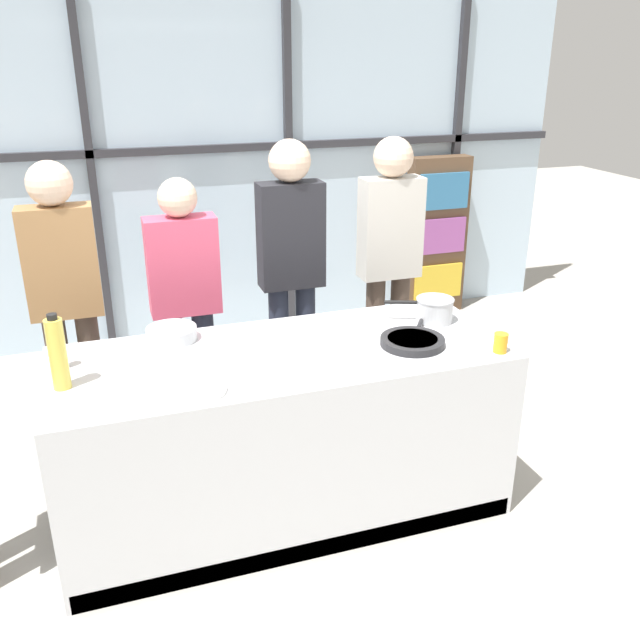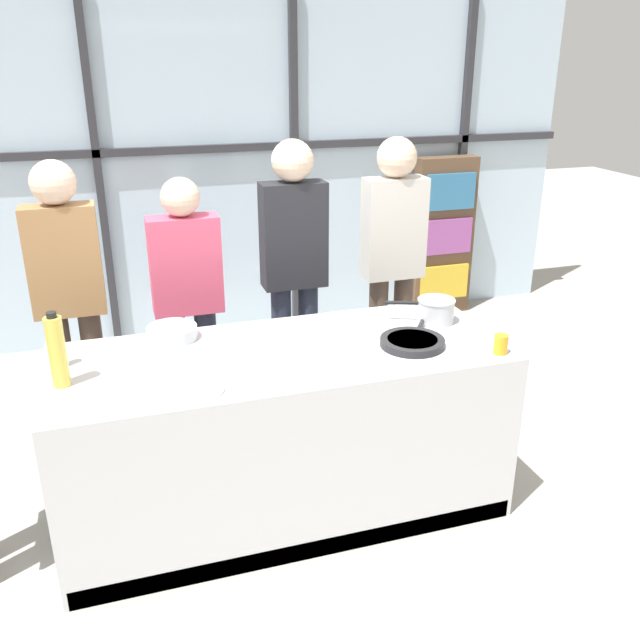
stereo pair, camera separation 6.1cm
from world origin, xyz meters
The scene contains 15 objects.
ground_plane centered at (0.00, 0.00, 0.00)m, with size 18.00×18.00×0.00m, color #ADA89E.
back_window_wall centered at (0.00, 2.56, 1.40)m, with size 6.40×0.10×2.80m.
bookshelf centered at (2.09, 2.37, 0.71)m, with size 0.55×0.19×1.41m.
demo_island centered at (0.00, 0.00, 0.45)m, with size 2.20×0.87×0.90m.
spectator_far_left centered at (-0.99, 0.96, 1.01)m, with size 0.39×0.24×1.72m.
spectator_center_left centered at (-0.33, 0.96, 0.91)m, with size 0.41×0.22×1.60m.
spectator_center_right centered at (0.33, 0.96, 1.05)m, with size 0.39×0.25×1.78m.
spectator_far_right centered at (0.99, 0.96, 1.04)m, with size 0.39×0.25×1.77m.
frying_pan centered at (0.64, -0.12, 0.92)m, with size 0.41×0.50×0.04m.
saucepan centered at (0.88, 0.13, 0.97)m, with size 0.36×0.21×0.13m.
white_plate centered at (-0.46, -0.28, 0.91)m, with size 0.26×0.26×0.01m, color white.
mixing_bowl centered at (-0.49, 0.32, 0.94)m, with size 0.25×0.25×0.07m.
oil_bottle centered at (-1.00, -0.06, 1.06)m, with size 0.08×0.08×0.34m.
pepper_grinder centered at (-1.01, 0.15, 0.99)m, with size 0.05×0.05×0.19m.
juice_glass_near centered at (1.00, -0.34, 0.95)m, with size 0.07×0.07×0.10m, color orange.
Camera 1 is at (-0.78, -2.88, 2.26)m, focal length 38.00 mm.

